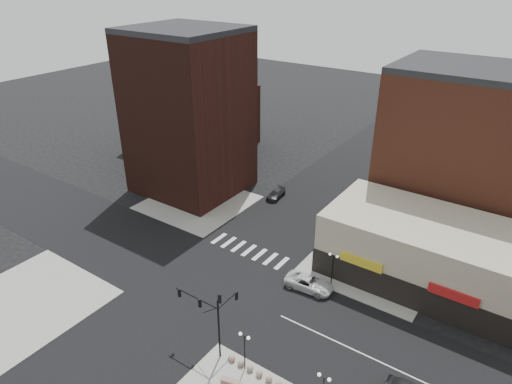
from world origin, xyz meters
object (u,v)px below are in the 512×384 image
Objects in this scene: street_lamp_se_a at (244,343)px; dark_sedan_north at (276,194)px; traffic_signal at (213,311)px; white_suv at (309,283)px; stone_bench at (230,382)px; street_lamp_ne at (333,261)px; street_lamp_se_b at (324,384)px.

street_lamp_se_a is 35.11m from dark_sedan_north.
white_suv is at bearing 77.67° from traffic_signal.
street_lamp_se_a reaches higher than stone_bench.
stone_bench is at bearing -90.61° from street_lamp_se_a.
traffic_signal is at bearing -73.57° from dark_sedan_north.
stone_bench is (-1.02, -18.17, -2.94)m from street_lamp_ne.
stone_bench is (-8.02, -2.17, -2.94)m from street_lamp_se_b.
dark_sedan_north is (-24.29, 30.99, -2.65)m from street_lamp_se_b.
stone_bench is (0.76, -15.97, -0.44)m from white_suv.
stone_bench is at bearing -93.22° from street_lamp_ne.
street_lamp_ne is 0.73× the size of white_suv.
traffic_signal is 16.62m from street_lamp_ne.
white_suv is at bearing -129.05° from street_lamp_ne.
street_lamp_ne is at bearing 73.25° from traffic_signal.
dark_sedan_north is at bearing 101.05° from stone_bench.
street_lamp_ne reaches higher than dark_sedan_north.
street_lamp_se_a and street_lamp_se_b have the same top height.
street_lamp_se_b is 8.82m from stone_bench.
street_lamp_se_a is 8.00m from street_lamp_se_b.
white_suv is at bearing 77.66° from stone_bench.
street_lamp_se_a is at bearing 178.18° from white_suv.
dark_sedan_north is at bearing 139.07° from street_lamp_ne.
street_lamp_se_b is 2.17× the size of stone_bench.
street_lamp_se_b is 1.00× the size of street_lamp_ne.
white_suv is (2.98, 13.63, -4.17)m from traffic_signal.
traffic_signal is at bearing 162.60° from white_suv.
stone_bench is at bearing -32.02° from traffic_signal.
white_suv reaches higher than dark_sedan_north.
dark_sedan_north is 36.94m from stone_bench.
dark_sedan_north is at bearing 36.96° from white_suv.
traffic_signal is at bearing 132.91° from stone_bench.
dark_sedan_north is at bearing 128.08° from street_lamp_se_b.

